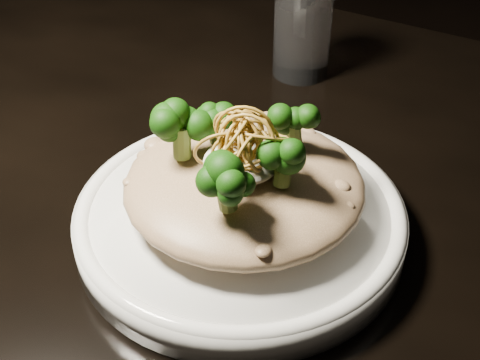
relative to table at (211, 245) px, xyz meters
name	(u,v)px	position (x,y,z in m)	size (l,w,h in m)	color
table	(211,245)	(0.00, 0.00, 0.00)	(1.10, 0.80, 0.75)	black
plate	(240,221)	(0.06, -0.05, 0.10)	(0.26, 0.26, 0.03)	white
risotto	(244,184)	(0.06, -0.04, 0.13)	(0.19, 0.19, 0.04)	brown
broccoli	(240,144)	(0.06, -0.05, 0.17)	(0.12, 0.12, 0.04)	black
cheese	(241,162)	(0.06, -0.05, 0.16)	(0.06, 0.06, 0.02)	silver
shallots	(240,133)	(0.06, -0.06, 0.18)	(0.05, 0.05, 0.03)	olive
drinking_glass	(302,28)	(-0.02, 0.22, 0.14)	(0.06, 0.06, 0.11)	white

